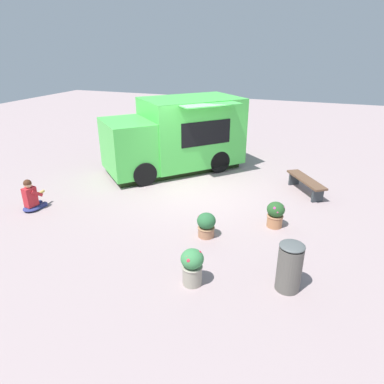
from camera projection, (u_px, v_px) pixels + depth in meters
name	position (u px, v px, depth m)	size (l,w,h in m)	color
ground_plane	(197.00, 190.00, 10.72)	(40.00, 40.00, 0.00)	#A18C8D
food_truck	(177.00, 137.00, 12.11)	(4.96, 4.80, 2.51)	#4ED44F
person_customer	(31.00, 198.00, 9.35)	(0.76, 0.52, 0.90)	navy
planter_flowering_near	(206.00, 224.00, 8.04)	(0.44, 0.44, 0.60)	#AA7554
planter_flowering_far	(275.00, 214.00, 8.47)	(0.44, 0.44, 0.66)	#B6774E
planter_flowering_side	(192.00, 266.00, 6.40)	(0.44, 0.44, 0.74)	gray
plaza_bench	(306.00, 182.00, 10.43)	(1.64, 1.28, 0.46)	brown
trash_bin	(290.00, 266.00, 6.23)	(0.46, 0.46, 0.98)	#5B5750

